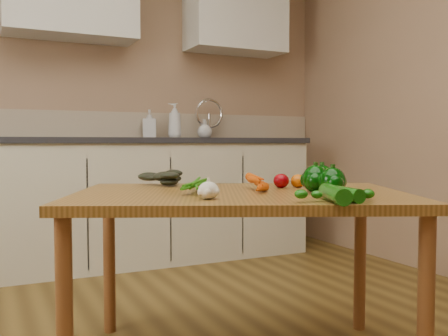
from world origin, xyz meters
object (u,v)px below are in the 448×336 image
garlic_bulb (209,190)px  soap_bottle_a (175,121)px  zucchini_a (343,193)px  soap_bottle_b (150,124)px  pepper_b (322,178)px  carrot_bunch (237,183)px  pepper_a (316,179)px  table (240,211)px  leafy_greens (159,176)px  tomato_a (281,181)px  pepper_c (333,181)px  soap_bottle_c (205,129)px  tomato_b (298,181)px  zucchini_b (335,194)px  tomato_c (326,180)px

garlic_bulb → soap_bottle_a: bearing=72.9°
soap_bottle_a → zucchini_a: 2.33m
soap_bottle_b → pepper_b: soap_bottle_b is taller
carrot_bunch → pepper_a: pepper_a is taller
table → leafy_greens: (-0.20, 0.39, 0.12)m
soap_bottle_b → tomato_a: size_ratio=3.29×
table → pepper_c: (0.28, -0.21, 0.12)m
soap_bottle_c → zucchini_a: (-0.53, -2.37, -0.27)m
carrot_bunch → tomato_b: carrot_bunch is taller
tomato_a → tomato_b: 0.07m
soap_bottle_c → pepper_a: 2.17m
soap_bottle_c → carrot_bunch: soap_bottle_c is taller
table → pepper_a: (0.26, -0.13, 0.13)m
tomato_b → zucchini_a: tomato_b is taller
table → zucchini_a: (0.17, -0.39, 0.10)m
carrot_bunch → zucchini_a: (0.17, -0.42, -0.01)m
soap_bottle_b → pepper_a: 2.15m
soap_bottle_a → pepper_b: soap_bottle_a is taller
soap_bottle_b → zucchini_b: bearing=105.5°
soap_bottle_a → tomato_a: soap_bottle_a is taller
pepper_a → tomato_c: pepper_a is taller
zucchini_a → pepper_b: bearing=64.7°
tomato_a → tomato_b: size_ratio=1.07×
pepper_a → soap_bottle_c: bearing=77.9°
soap_bottle_c → pepper_a: bearing=54.0°
tomato_b → zucchini_b: bearing=-111.0°
tomato_b → zucchini_b: 0.51m
table → soap_bottle_c: size_ratio=9.92×
table → garlic_bulb: bearing=-117.4°
leafy_greens → tomato_a: bearing=-36.7°
tomato_c → zucchini_a: size_ratio=0.37×
leafy_greens → tomato_c: leafy_greens is taller
soap_bottle_c → pepper_a: size_ratio=1.46×
soap_bottle_b → carrot_bunch: bearing=101.4°
soap_bottle_a → leafy_greens: bearing=11.1°
soap_bottle_c → soap_bottle_a: bearing=-8.0°
leafy_greens → zucchini_b: leafy_greens is taller
leafy_greens → tomato_c: 0.72m
tomato_a → pepper_c: bearing=-80.7°
table → zucchini_b: 0.45m
soap_bottle_b → table: bearing=101.4°
pepper_c → soap_bottle_b: bearing=90.5°
pepper_a → tomato_a: size_ratio=1.55×
pepper_b → tomato_c: pepper_b is taller
carrot_bunch → tomato_b: size_ratio=3.81×
soap_bottle_a → carrot_bunch: bearing=20.8°
pepper_b → tomato_a: (-0.09, 0.16, -0.02)m
carrot_bunch → pepper_b: (0.32, -0.12, 0.02)m
soap_bottle_c → zucchini_a: bearing=53.4°
pepper_a → zucchini_a: 0.28m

